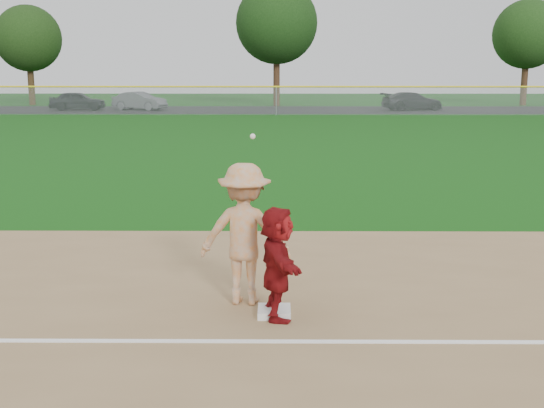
{
  "coord_description": "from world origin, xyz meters",
  "views": [
    {
      "loc": [
        0.08,
        -8.73,
        3.36
      ],
      "look_at": [
        0.0,
        1.5,
        1.3
      ],
      "focal_mm": 45.0,
      "sensor_mm": 36.0,
      "label": 1
    }
  ],
  "objects_px": {
    "car_mid": "(140,101)",
    "car_right": "(412,101)",
    "first_base": "(274,312)",
    "base_runner": "(277,263)",
    "car_left": "(78,101)"
  },
  "relations": [
    {
      "from": "car_mid",
      "to": "car_right",
      "type": "distance_m",
      "value": 21.61
    },
    {
      "from": "car_mid",
      "to": "car_right",
      "type": "bearing_deg",
      "value": -68.66
    },
    {
      "from": "first_base",
      "to": "base_runner",
      "type": "distance_m",
      "value": 0.72
    },
    {
      "from": "first_base",
      "to": "base_runner",
      "type": "height_order",
      "value": "base_runner"
    },
    {
      "from": "first_base",
      "to": "base_runner",
      "type": "bearing_deg",
      "value": -61.92
    },
    {
      "from": "first_base",
      "to": "car_right",
      "type": "height_order",
      "value": "car_right"
    },
    {
      "from": "base_runner",
      "to": "car_mid",
      "type": "height_order",
      "value": "base_runner"
    },
    {
      "from": "first_base",
      "to": "car_right",
      "type": "relative_size",
      "value": 0.09
    },
    {
      "from": "base_runner",
      "to": "car_right",
      "type": "relative_size",
      "value": 0.32
    },
    {
      "from": "car_left",
      "to": "car_mid",
      "type": "relative_size",
      "value": 1.0
    },
    {
      "from": "base_runner",
      "to": "car_left",
      "type": "relative_size",
      "value": 0.36
    },
    {
      "from": "car_right",
      "to": "first_base",
      "type": "bearing_deg",
      "value": 153.97
    },
    {
      "from": "first_base",
      "to": "car_right",
      "type": "distance_m",
      "value": 46.82
    },
    {
      "from": "car_left",
      "to": "car_mid",
      "type": "height_order",
      "value": "car_left"
    },
    {
      "from": "base_runner",
      "to": "car_left",
      "type": "bearing_deg",
      "value": 11.64
    }
  ]
}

